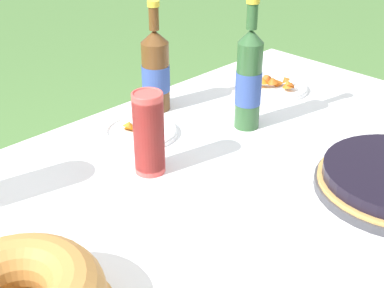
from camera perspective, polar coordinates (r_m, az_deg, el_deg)
The scene contains 7 objects.
garden_table at distance 1.23m, azimuth 1.84°, elevation -8.16°, with size 1.80×1.04×0.75m.
tablecloth at distance 1.20m, azimuth 1.88°, elevation -6.13°, with size 1.81×1.05×0.10m.
cup_stack at distance 1.23m, azimuth -4.63°, elevation 1.12°, with size 0.07×0.07×0.20m.
cider_bottle_green at distance 1.44m, azimuth 6.08°, elevation 6.87°, with size 0.07×0.07×0.36m.
cider_bottle_amber at distance 1.55m, azimuth -3.91°, elevation 7.82°, with size 0.08×0.08×0.32m.
snack_plate_right at distance 1.44m, azimuth -5.39°, elevation 1.47°, with size 0.20×0.20×0.06m.
snack_plate_far at distance 1.73m, azimuth 9.04°, elevation 6.07°, with size 0.20×0.20×0.05m.
Camera 1 is at (-0.72, -0.67, 1.42)m, focal length 50.00 mm.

